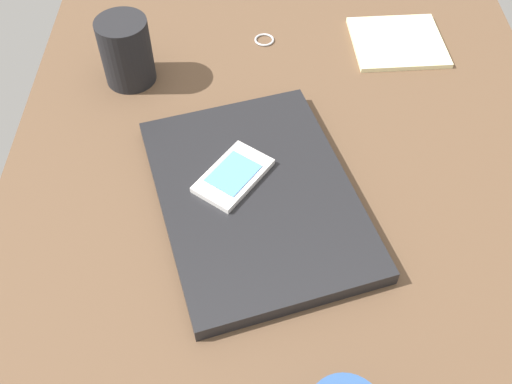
{
  "coord_description": "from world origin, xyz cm",
  "views": [
    {
      "loc": [
        54.24,
        -5.43,
        63.72
      ],
      "look_at": [
        7.16,
        -4.91,
        5.0
      ],
      "focal_mm": 40.6,
      "sensor_mm": 36.0,
      "label": 1
    }
  ],
  "objects_px": {
    "notepad": "(398,42)",
    "pen_cup": "(126,51)",
    "key_ring": "(264,40)",
    "cell_phone_on_laptop": "(233,175)",
    "laptop_closed": "(256,196)"
  },
  "relations": [
    {
      "from": "notepad",
      "to": "pen_cup",
      "type": "height_order",
      "value": "pen_cup"
    },
    {
      "from": "notepad",
      "to": "laptop_closed",
      "type": "bearing_deg",
      "value": -39.47
    },
    {
      "from": "cell_phone_on_laptop",
      "to": "key_ring",
      "type": "height_order",
      "value": "cell_phone_on_laptop"
    },
    {
      "from": "laptop_closed",
      "to": "cell_phone_on_laptop",
      "type": "bearing_deg",
      "value": -144.43
    },
    {
      "from": "key_ring",
      "to": "notepad",
      "type": "bearing_deg",
      "value": 87.06
    },
    {
      "from": "cell_phone_on_laptop",
      "to": "notepad",
      "type": "distance_m",
      "value": 0.42
    },
    {
      "from": "cell_phone_on_laptop",
      "to": "laptop_closed",
      "type": "bearing_deg",
      "value": 52.33
    },
    {
      "from": "key_ring",
      "to": "pen_cup",
      "type": "distance_m",
      "value": 0.24
    },
    {
      "from": "laptop_closed",
      "to": "cell_phone_on_laptop",
      "type": "relative_size",
      "value": 2.8
    },
    {
      "from": "notepad",
      "to": "pen_cup",
      "type": "xyz_separation_m",
      "value": [
        0.08,
        -0.44,
        0.05
      ]
    },
    {
      "from": "key_ring",
      "to": "pen_cup",
      "type": "xyz_separation_m",
      "value": [
        0.1,
        -0.21,
        0.05
      ]
    },
    {
      "from": "key_ring",
      "to": "pen_cup",
      "type": "bearing_deg",
      "value": -65.96
    },
    {
      "from": "notepad",
      "to": "pen_cup",
      "type": "relative_size",
      "value": 1.42
    },
    {
      "from": "pen_cup",
      "to": "notepad",
      "type": "bearing_deg",
      "value": 100.8
    },
    {
      "from": "cell_phone_on_laptop",
      "to": "pen_cup",
      "type": "relative_size",
      "value": 1.14
    }
  ]
}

